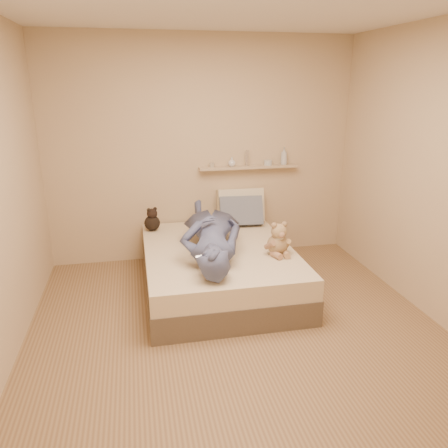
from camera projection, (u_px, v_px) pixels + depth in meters
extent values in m
plane|color=olive|center=(239.00, 335.00, 3.74)|extent=(3.80, 3.80, 0.00)
plane|color=silver|center=(244.00, 0.00, 2.94)|extent=(3.80, 3.80, 0.00)
plane|color=tan|center=(202.00, 151.00, 5.11)|extent=(3.60, 0.00, 3.60)
plane|color=tan|center=(368.00, 307.00, 1.57)|extent=(3.60, 0.00, 3.60)
plane|color=tan|center=(448.00, 178.00, 3.69)|extent=(0.00, 3.80, 3.80)
cube|color=brown|center=(219.00, 277.00, 4.57)|extent=(1.50, 1.90, 0.25)
cube|color=beige|center=(218.00, 257.00, 4.50)|extent=(1.48, 1.88, 0.20)
cube|color=#A9ACB0|center=(206.00, 259.00, 3.81)|extent=(0.18, 0.10, 0.06)
cube|color=black|center=(206.00, 257.00, 3.80)|extent=(0.10, 0.06, 0.03)
sphere|color=#A07C58|center=(278.00, 244.00, 4.28)|extent=(0.21, 0.21, 0.21)
sphere|color=tan|center=(279.00, 231.00, 4.22)|extent=(0.15, 0.15, 0.15)
sphere|color=#957352|center=(274.00, 225.00, 4.19)|extent=(0.06, 0.06, 0.06)
sphere|color=#967C52|center=(284.00, 224.00, 4.22)|extent=(0.06, 0.06, 0.06)
sphere|color=#976E53|center=(282.00, 235.00, 4.16)|extent=(0.06, 0.06, 0.06)
cylinder|color=#91684D|center=(270.00, 245.00, 4.23)|extent=(0.10, 0.14, 0.12)
cylinder|color=#9C7D53|center=(288.00, 243.00, 4.28)|extent=(0.08, 0.14, 0.12)
cylinder|color=#A87859|center=(276.00, 255.00, 4.21)|extent=(0.10, 0.15, 0.07)
cylinder|color=#A57D58|center=(286.00, 254.00, 4.24)|extent=(0.08, 0.14, 0.07)
cylinder|color=beige|center=(279.00, 238.00, 4.24)|extent=(0.12, 0.12, 0.02)
sphere|color=black|center=(152.00, 223.00, 4.97)|extent=(0.18, 0.18, 0.18)
sphere|color=black|center=(152.00, 214.00, 4.93)|extent=(0.12, 0.12, 0.12)
sphere|color=black|center=(149.00, 210.00, 4.89)|extent=(0.04, 0.04, 0.04)
sphere|color=black|center=(155.00, 209.00, 4.93)|extent=(0.04, 0.04, 0.04)
cube|color=beige|center=(241.00, 206.00, 5.26)|extent=(0.56, 0.27, 0.43)
cube|color=slate|center=(241.00, 211.00, 5.14)|extent=(0.52, 0.32, 0.37)
imported|color=#4A5075|center=(211.00, 232.00, 4.33)|extent=(0.86, 1.73, 0.40)
cube|color=tan|center=(249.00, 167.00, 5.22)|extent=(1.20, 0.12, 0.03)
cylinder|color=#B9B19F|center=(212.00, 165.00, 5.12)|extent=(0.06, 0.06, 0.06)
imported|color=silver|center=(232.00, 162.00, 5.16)|extent=(0.10, 0.10, 0.11)
cylinder|color=silver|center=(247.00, 158.00, 5.18)|extent=(0.04, 0.04, 0.19)
cylinder|color=#B8BEC1|center=(268.00, 163.00, 5.25)|extent=(0.10, 0.10, 0.06)
imported|color=silver|center=(284.00, 156.00, 5.27)|extent=(0.09, 0.09, 0.21)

